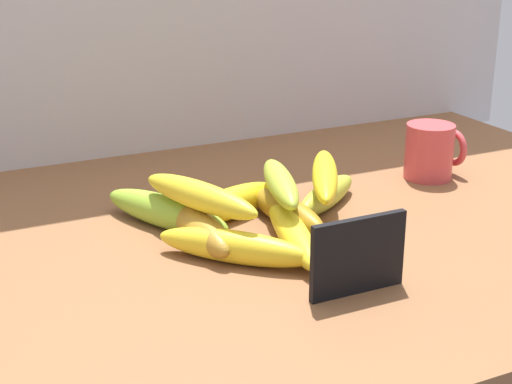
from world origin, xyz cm
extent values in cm
cube|color=brown|center=(0.00, 0.00, 1.50)|extent=(110.00, 76.00, 3.00)
cube|color=black|center=(-4.17, -19.47, 7.20)|extent=(11.00, 0.80, 8.40)
cube|color=olive|center=(-4.17, -18.67, 3.30)|extent=(9.90, 1.20, 0.60)
cylinder|color=#D14448|center=(25.55, 7.41, 7.10)|extent=(7.12, 7.12, 8.20)
torus|color=#D14448|center=(30.11, 7.41, 7.10)|extent=(1.00, 5.59, 5.59)
ellipsoid|color=yellow|center=(-12.55, -7.22, 4.89)|extent=(15.90, 16.22, 3.79)
ellipsoid|color=#A0761C|center=(-2.14, -0.37, 4.90)|extent=(5.27, 16.23, 3.80)
ellipsoid|color=yellow|center=(-7.78, 5.35, 5.02)|extent=(17.48, 9.79, 4.03)
ellipsoid|color=yellow|center=(-4.56, -5.93, 4.74)|extent=(8.43, 21.01, 3.47)
ellipsoid|color=#B0BC34|center=(5.69, 3.42, 4.71)|extent=(14.70, 11.76, 3.43)
ellipsoid|color=#90BC31|center=(-16.14, 6.12, 5.08)|extent=(12.84, 19.79, 4.15)
ellipsoid|color=#AD7F26|center=(-14.32, -0.90, 5.08)|extent=(4.18, 15.88, 4.15)
ellipsoid|color=yellow|center=(4.48, 2.01, 8.09)|extent=(12.61, 18.85, 3.33)
ellipsoid|color=#A4B736|center=(-2.65, 0.88, 8.47)|extent=(8.28, 17.33, 3.33)
ellipsoid|color=yellow|center=(-13.88, -0.07, 8.88)|extent=(10.04, 18.50, 3.47)
camera|label=1|loc=(-45.35, -80.66, 40.79)|focal=54.56mm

